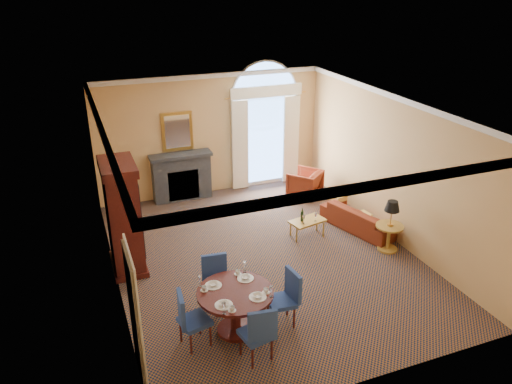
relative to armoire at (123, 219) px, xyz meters
name	(u,v)px	position (x,y,z in m)	size (l,w,h in m)	color
ground	(265,257)	(2.72, -0.69, -1.09)	(7.50, 7.50, 0.00)	#0F1C31
room_envelope	(252,134)	(2.69, -0.02, 1.42)	(6.04, 7.52, 3.45)	tan
armoire	(123,219)	(0.00, 0.00, 0.00)	(0.65, 1.15, 2.26)	#39100D
dining_table	(235,302)	(1.39, -2.69, -0.50)	(1.26, 1.26, 0.99)	#39100D
dining_chair_north	(217,278)	(1.31, -1.91, -0.52)	(0.54, 0.54, 1.01)	navy
dining_chair_south	(259,331)	(1.49, -3.49, -0.52)	(0.53, 0.53, 1.01)	navy
dining_chair_east	(287,294)	(2.27, -2.79, -0.52)	(0.51, 0.49, 1.01)	navy
dining_chair_west	(188,316)	(0.58, -2.77, -0.52)	(0.54, 0.54, 1.01)	navy
sofa	(360,218)	(5.27, -0.29, -0.81)	(1.89, 0.74, 0.55)	maroon
armchair	(305,183)	(4.90, 1.83, -0.73)	(0.77, 0.80, 0.73)	maroon
coffee_table	(307,221)	(3.96, -0.19, -0.71)	(0.87, 0.60, 0.72)	#AC8233
side_table	(391,220)	(5.32, -1.35, -0.38)	(0.59, 0.59, 1.13)	#AC8233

